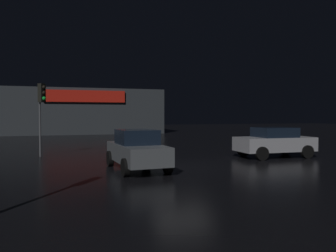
{
  "coord_description": "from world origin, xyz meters",
  "views": [
    {
      "loc": [
        -4.97,
        -13.51,
        2.25
      ],
      "look_at": [
        0.97,
        5.16,
        1.6
      ],
      "focal_mm": 35.72,
      "sensor_mm": 36.0,
      "label": 1
    }
  ],
  "objects": [
    {
      "name": "ground_plane",
      "position": [
        0.0,
        0.0,
        0.0
      ],
      "size": [
        120.0,
        120.0,
        0.0
      ],
      "primitive_type": "plane",
      "color": "black"
    },
    {
      "name": "store_building",
      "position": [
        -2.46,
        28.8,
        2.66
      ],
      "size": [
        18.62,
        7.67,
        5.3
      ],
      "color": "#33383D",
      "rests_on": "ground"
    },
    {
      "name": "traffic_signal_main",
      "position": [
        -5.99,
        5.54,
        3.03
      ],
      "size": [
        0.42,
        0.42,
        3.92
      ],
      "color": "#595B60",
      "rests_on": "ground"
    },
    {
      "name": "car_near",
      "position": [
        -2.06,
        -0.14,
        0.82
      ],
      "size": [
        2.1,
        4.16,
        1.65
      ],
      "color": "slate",
      "rests_on": "ground"
    },
    {
      "name": "car_far",
      "position": [
        5.77,
        1.61,
        0.82
      ],
      "size": [
        4.07,
        2.1,
        1.58
      ],
      "color": "#B7B7BF",
      "rests_on": "ground"
    }
  ]
}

